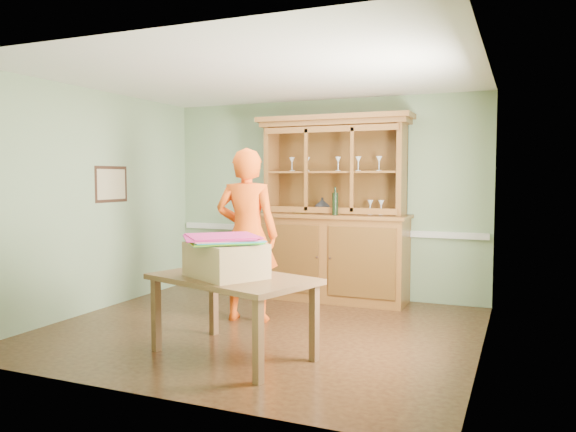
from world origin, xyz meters
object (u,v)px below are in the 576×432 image
at_px(dining_table, 233,286).
at_px(cardboard_box, 226,260).
at_px(china_hutch, 332,236).
at_px(person, 247,235).

bearing_deg(dining_table, cardboard_box, -105.48).
bearing_deg(cardboard_box, china_hutch, 87.51).
bearing_deg(cardboard_box, dining_table, 57.24).
distance_m(china_hutch, person, 1.53).
distance_m(china_hutch, cardboard_box, 2.69).
bearing_deg(dining_table, person, 128.44).
xyz_separation_m(cardboard_box, person, (-0.43, 1.26, 0.09)).
bearing_deg(cardboard_box, person, 108.80).
height_order(china_hutch, dining_table, china_hutch).
xyz_separation_m(china_hutch, dining_table, (-0.08, -2.63, -0.20)).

